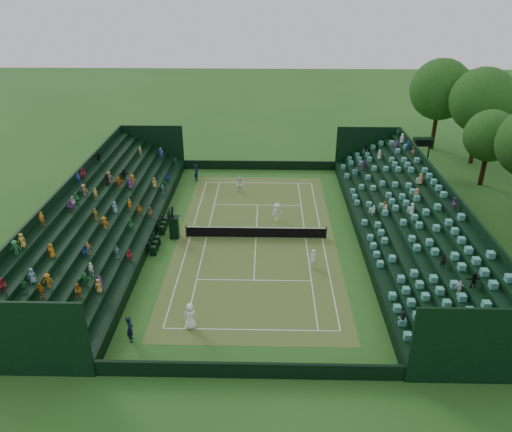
% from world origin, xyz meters
% --- Properties ---
extents(ground, '(160.00, 160.00, 0.00)m').
position_xyz_m(ground, '(0.00, 0.00, 0.00)').
color(ground, '#22581B').
rests_on(ground, ground).
extents(court_surface, '(12.97, 26.77, 0.01)m').
position_xyz_m(court_surface, '(0.00, 0.00, 0.01)').
color(court_surface, '#326822').
rests_on(court_surface, ground).
extents(perimeter_wall_north, '(17.17, 0.20, 1.00)m').
position_xyz_m(perimeter_wall_north, '(0.00, 15.88, 0.50)').
color(perimeter_wall_north, black).
rests_on(perimeter_wall_north, ground).
extents(perimeter_wall_south, '(17.17, 0.20, 1.00)m').
position_xyz_m(perimeter_wall_south, '(0.00, -15.88, 0.50)').
color(perimeter_wall_south, black).
rests_on(perimeter_wall_south, ground).
extents(perimeter_wall_east, '(0.20, 31.77, 1.00)m').
position_xyz_m(perimeter_wall_east, '(8.48, 0.00, 0.50)').
color(perimeter_wall_east, black).
rests_on(perimeter_wall_east, ground).
extents(perimeter_wall_west, '(0.20, 31.77, 1.00)m').
position_xyz_m(perimeter_wall_west, '(-8.48, 0.00, 0.50)').
color(perimeter_wall_west, black).
rests_on(perimeter_wall_west, ground).
extents(north_grandstand, '(6.60, 32.00, 4.90)m').
position_xyz_m(north_grandstand, '(12.66, 0.00, 1.55)').
color(north_grandstand, black).
rests_on(north_grandstand, ground).
extents(south_grandstand, '(6.60, 32.00, 4.90)m').
position_xyz_m(south_grandstand, '(-12.66, 0.00, 1.55)').
color(south_grandstand, black).
rests_on(south_grandstand, ground).
extents(tennis_net, '(11.67, 0.10, 1.06)m').
position_xyz_m(tennis_net, '(0.00, 0.00, 0.53)').
color(tennis_net, black).
rests_on(tennis_net, ground).
extents(scoreboard_tower, '(2.00, 1.00, 3.70)m').
position_xyz_m(scoreboard_tower, '(17.75, 16.00, 3.14)').
color(scoreboard_tower, black).
rests_on(scoreboard_tower, ground).
extents(tree_row, '(10.16, 36.79, 10.90)m').
position_xyz_m(tree_row, '(23.11, 11.01, 6.65)').
color(tree_row, black).
rests_on(tree_row, ground).
extents(umpire_chair, '(0.90, 0.90, 2.84)m').
position_xyz_m(umpire_chair, '(-6.76, -0.15, 1.21)').
color(umpire_chair, black).
rests_on(umpire_chair, ground).
extents(courtside_chairs, '(0.49, 5.46, 1.07)m').
position_xyz_m(courtside_chairs, '(-7.95, -0.48, 0.40)').
color(courtside_chairs, black).
rests_on(courtside_chairs, ground).
extents(player_near_west, '(0.97, 0.74, 1.79)m').
position_xyz_m(player_near_west, '(-3.76, -11.76, 0.89)').
color(player_near_west, white).
rests_on(player_near_west, ground).
extents(player_near_east, '(0.67, 0.55, 1.57)m').
position_xyz_m(player_near_east, '(4.34, -4.57, 0.79)').
color(player_near_east, white).
rests_on(player_near_east, ground).
extents(player_far_west, '(0.94, 0.85, 1.59)m').
position_xyz_m(player_far_west, '(-1.84, 9.44, 0.79)').
color(player_far_west, white).
rests_on(player_far_west, ground).
extents(player_far_east, '(1.23, 1.10, 1.65)m').
position_xyz_m(player_far_east, '(1.78, 3.24, 0.83)').
color(player_far_east, white).
rests_on(player_far_east, ground).
extents(line_judge_north, '(0.50, 0.71, 1.84)m').
position_xyz_m(line_judge_north, '(-6.55, 12.35, 0.92)').
color(line_judge_north, black).
rests_on(line_judge_north, ground).
extents(line_judge_south, '(0.60, 0.73, 1.74)m').
position_xyz_m(line_judge_south, '(-7.16, -13.04, 0.87)').
color(line_judge_south, black).
rests_on(line_judge_south, ground).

